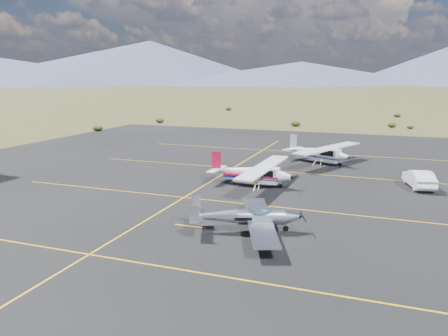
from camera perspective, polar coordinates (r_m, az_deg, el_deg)
The scene contains 6 objects.
ground at distance 28.11m, azimuth 4.18°, elevation -6.07°, with size 1600.00×1600.00×0.00m, color #383D1C.
apron at distance 34.63m, azimuth 7.39°, elevation -2.66°, with size 72.00×72.00×0.02m, color black.
aircraft_low_wing at distance 24.81m, azimuth 3.19°, elevation -6.37°, with size 6.27×8.44×1.86m.
aircraft_cessna at distance 35.03m, azimuth 3.66°, elevation -0.51°, with size 6.02×10.06×2.55m.
aircraft_plain at distance 45.00m, azimuth 12.28°, elevation 2.08°, with size 7.55×9.95×2.61m.
sedan at distance 37.79m, azimuth 24.12°, elevation -1.27°, with size 1.50×4.29×1.41m, color white.
Camera 1 is at (7.25, -25.72, 8.70)m, focal length 35.00 mm.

